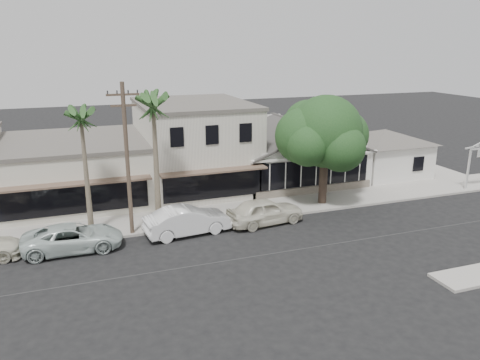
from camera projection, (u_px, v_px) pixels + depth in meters
name	position (u px, v px, depth m)	size (l,w,h in m)	color
ground	(308.00, 248.00, 26.11)	(140.00, 140.00, 0.00)	black
sidewalk_north	(145.00, 223.00, 29.61)	(90.00, 3.50, 0.15)	#9E9991
corner_shop	(293.00, 150.00, 38.27)	(10.40, 8.60, 5.10)	white
side_cottage	(383.00, 158.00, 40.35)	(6.00, 6.00, 3.00)	white
row_building_near	(194.00, 147.00, 36.44)	(8.00, 10.00, 6.50)	silver
row_building_midnear	(74.00, 171.00, 33.86)	(10.00, 10.00, 4.20)	beige
utility_pole	(127.00, 157.00, 26.57)	(1.80, 0.24, 9.00)	brown
car_0	(265.00, 211.00, 29.45)	(1.98, 4.92, 1.68)	silver
car_1	(187.00, 221.00, 27.84)	(1.79, 5.13, 1.69)	white
car_2	(73.00, 238.00, 25.64)	(2.46, 5.32, 1.48)	silver
shade_tree	(323.00, 133.00, 31.99)	(6.97, 6.30, 7.73)	#3F3226
palm_east	(153.00, 105.00, 27.09)	(2.98, 2.98, 8.80)	#726651
palm_mid	(81.00, 119.00, 25.94)	(2.78, 2.78, 8.09)	#726651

